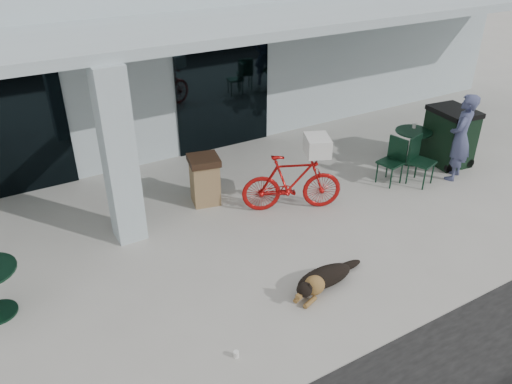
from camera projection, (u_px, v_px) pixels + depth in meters
ground at (267, 279)px, 7.96m from camera, size 80.00×80.00×0.00m
building at (102, 36)px, 13.26m from camera, size 22.00×7.00×4.50m
storefront_glass_right at (223, 94)px, 11.84m from camera, size 2.40×0.06×2.70m
column at (119, 157)px, 8.27m from camera, size 0.50×0.50×3.12m
overhang at (167, 32)px, 9.10m from camera, size 22.00×2.80×0.18m
bicycle at (292, 183)px, 9.56m from camera, size 2.00×1.27×1.17m
laundry_basket at (317, 145)px, 9.24m from camera, size 0.62×0.70×0.34m
dog at (324, 276)px, 7.72m from camera, size 1.19×0.74×0.38m
cup_near_dog at (236, 354)px, 6.54m from camera, size 0.10×0.10×0.10m
cafe_table_far at (411, 146)px, 11.53m from camera, size 0.97×0.97×0.77m
cafe_chair_far_a at (422, 162)px, 10.51m from camera, size 0.60×0.63×1.04m
cafe_chair_far_b at (391, 162)px, 10.55m from camera, size 0.57×0.53×0.99m
person at (461, 138)px, 10.54m from camera, size 0.82×0.72×1.90m
cup_on_table at (414, 126)px, 11.46m from camera, size 0.10×0.10×0.12m
trash_receptacle at (205, 180)px, 9.85m from camera, size 0.69×0.69×0.99m
wheeled_bin at (450, 136)px, 11.38m from camera, size 0.92×1.11×1.30m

